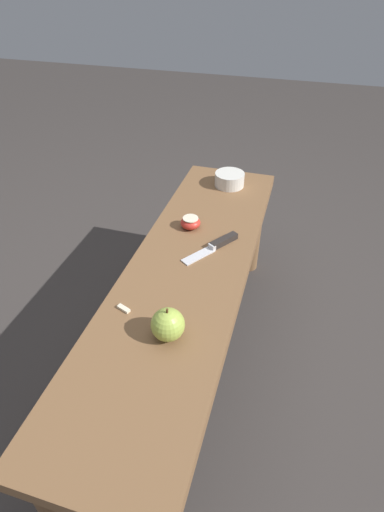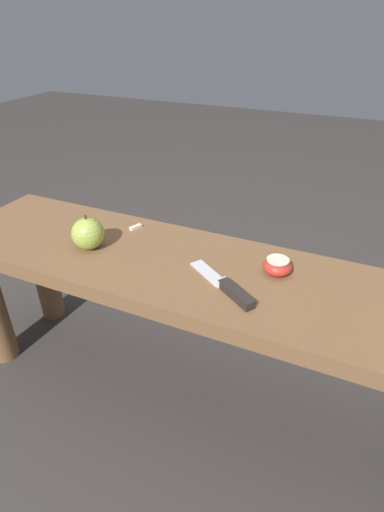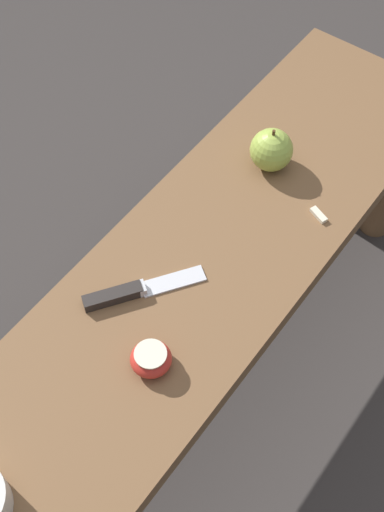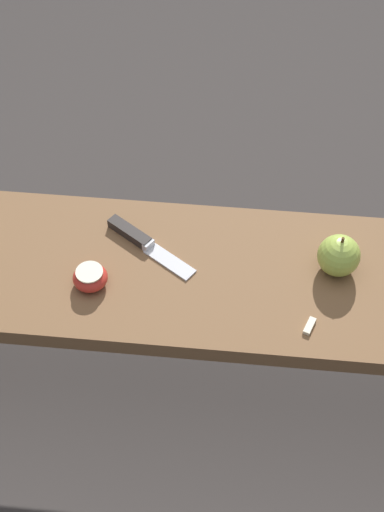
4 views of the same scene
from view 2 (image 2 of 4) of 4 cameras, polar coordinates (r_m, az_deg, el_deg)
name	(u,v)px [view 2 (image 2 of 4)]	position (r m, az deg, el deg)	size (l,w,h in m)	color
ground_plane	(188,390)	(1.27, -0.58, -18.53)	(8.00, 8.00, 0.00)	#383330
wooden_bench	(187,297)	(1.03, -0.68, -5.89)	(1.34, 0.35, 0.45)	brown
knife	(229,288)	(0.88, 5.27, -4.62)	(0.19, 0.14, 0.02)	silver
apple_whole	(88,233)	(1.05, -14.65, 3.13)	(0.08, 0.08, 0.09)	#9EB747
apple_cut	(277,266)	(0.94, 12.08, -1.41)	(0.07, 0.07, 0.04)	red
apple_slice_near_knife	(136,227)	(1.14, -8.05, 4.12)	(0.03, 0.04, 0.01)	beige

